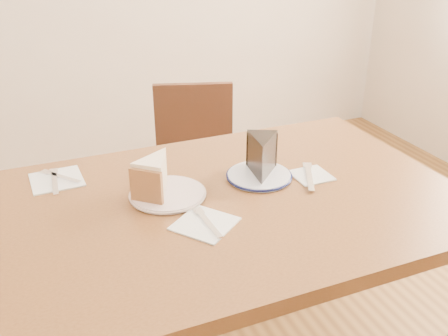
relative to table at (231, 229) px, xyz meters
The scene contains 13 objects.
table is the anchor object (origin of this frame).
chair_far 0.80m from the table, 77.75° to the left, with size 0.49×0.49×0.79m.
plate_cream 0.20m from the table, 155.73° to the left, with size 0.19×0.19×0.01m, color silver.
plate_navy 0.17m from the table, 31.79° to the left, with size 0.18×0.18×0.01m, color white.
carrot_cake 0.25m from the table, 152.74° to the left, with size 0.08×0.12×0.09m, color beige, non-canonical shape.
chocolate_cake 0.21m from the table, 28.41° to the left, with size 0.08×0.12×0.10m, color black, non-canonical shape.
napkin_cream 0.18m from the table, 138.91° to the right, with size 0.13×0.13×0.00m, color white.
napkin_navy 0.28m from the table, ahead, with size 0.10×0.10×0.00m, color white.
napkin_spare 0.50m from the table, 146.45° to the left, with size 0.14×0.14×0.00m, color white.
fork_cream 0.18m from the table, 136.01° to the right, with size 0.01×0.14×0.00m, color silver.
knife_navy 0.26m from the table, ahead, with size 0.02×0.17×0.00m, color silver.
fork_spare 0.50m from the table, 144.87° to the left, with size 0.01×0.14×0.00m, color silver.
knife_spare 0.50m from the table, 148.41° to the left, with size 0.01×0.16×0.00m, color white.
Camera 1 is at (-0.45, -1.04, 1.39)m, focal length 40.00 mm.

